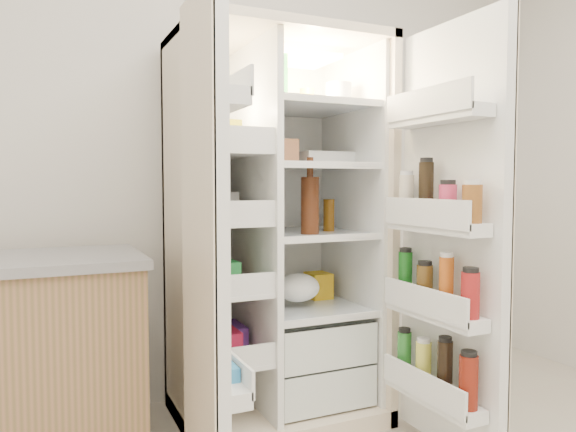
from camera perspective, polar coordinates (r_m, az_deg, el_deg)
name	(u,v)px	position (r m, az deg, el deg)	size (l,w,h in m)	color
wall_back	(231,140)	(2.92, -6.01, 7.94)	(4.00, 0.02, 2.70)	silver
refrigerator	(274,260)	(2.65, -1.43, -4.66)	(0.92, 0.70, 1.80)	beige
freezer_door	(206,250)	(1.89, -8.61, -3.52)	(0.15, 0.40, 1.72)	white
fridge_door	(449,246)	(2.29, 16.44, -3.08)	(0.17, 0.58, 1.72)	white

